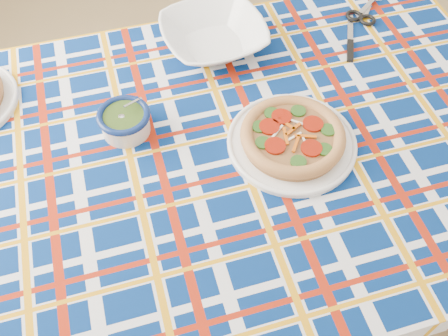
{
  "coord_description": "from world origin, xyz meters",
  "views": [
    {
      "loc": [
        -0.42,
        -1.28,
        1.8
      ],
      "look_at": [
        -0.41,
        -0.58,
        0.83
      ],
      "focal_mm": 40.0,
      "sensor_mm": 36.0,
      "label": 1
    }
  ],
  "objects_px": {
    "dining_table": "(212,171)",
    "pesto_bowl": "(124,120)",
    "serving_bowl": "(214,36)",
    "main_focaccia_plate": "(293,136)"
  },
  "relations": [
    {
      "from": "dining_table",
      "to": "serving_bowl",
      "type": "distance_m",
      "value": 0.42
    },
    {
      "from": "main_focaccia_plate",
      "to": "serving_bowl",
      "type": "height_order",
      "value": "serving_bowl"
    },
    {
      "from": "dining_table",
      "to": "main_focaccia_plate",
      "type": "xyz_separation_m",
      "value": [
        0.2,
        0.02,
        0.12
      ]
    },
    {
      "from": "serving_bowl",
      "to": "pesto_bowl",
      "type": "bearing_deg",
      "value": -124.29
    },
    {
      "from": "pesto_bowl",
      "to": "dining_table",
      "type": "bearing_deg",
      "value": -18.12
    },
    {
      "from": "dining_table",
      "to": "main_focaccia_plate",
      "type": "distance_m",
      "value": 0.23
    },
    {
      "from": "dining_table",
      "to": "pesto_bowl",
      "type": "relative_size",
      "value": 14.27
    },
    {
      "from": "pesto_bowl",
      "to": "serving_bowl",
      "type": "bearing_deg",
      "value": 55.71
    },
    {
      "from": "pesto_bowl",
      "to": "serving_bowl",
      "type": "xyz_separation_m",
      "value": [
        0.22,
        0.33,
        -0.0
      ]
    },
    {
      "from": "dining_table",
      "to": "pesto_bowl",
      "type": "bearing_deg",
      "value": 146.18
    }
  ]
}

